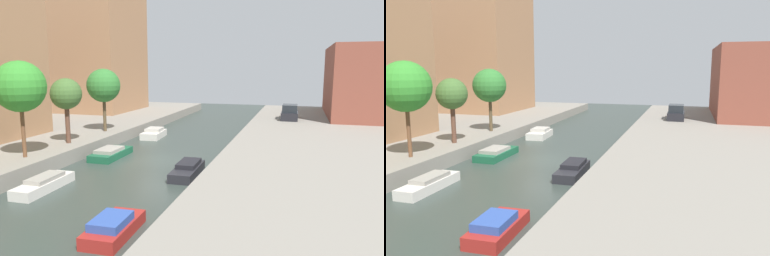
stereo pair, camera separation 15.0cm
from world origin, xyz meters
The scene contains 13 objects.
ground_plane centered at (0.00, 0.00, 0.00)m, with size 84.00×84.00×0.00m, color #333D38.
quay_right centered at (15.00, 0.00, 0.50)m, with size 20.00×64.00×1.00m, color gray.
apartment_tower_far centered at (-16.00, 19.63, 13.99)m, with size 10.00×10.69×25.99m, color #9E704C.
low_block_right centered at (18.00, 22.68, 5.01)m, with size 10.00×15.83×8.02m, color brown.
street_tree_2 centered at (-6.60, -5.16, 5.43)m, with size 3.17×3.17×6.03m.
street_tree_3 centered at (-6.60, -0.57, 4.63)m, with size 2.30×2.30×4.84m.
street_tree_4 centered at (-6.60, 4.85, 5.02)m, with size 2.92×2.92×5.50m.
parked_car centered at (8.94, 17.29, 1.67)m, with size 1.76×4.05×1.63m.
moored_boat_left_1 centered at (-3.24, -7.70, 0.33)m, with size 1.28×4.01×0.77m.
moored_boat_left_2 centered at (-3.34, -0.13, 0.32)m, with size 1.71×3.99×0.75m.
moored_boat_left_3 centered at (-3.26, 8.06, 0.39)m, with size 1.89×3.39×0.90m.
moored_boat_right_1 centered at (3.08, -11.61, 0.36)m, with size 1.55×3.19×0.85m.
moored_boat_right_2 centered at (3.46, -2.86, 0.35)m, with size 1.49×3.94×0.83m.
Camera 2 is at (10.07, -23.80, 6.60)m, focal length 34.30 mm.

